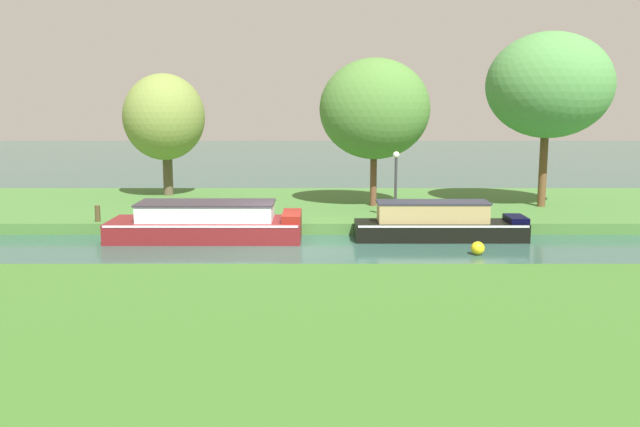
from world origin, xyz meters
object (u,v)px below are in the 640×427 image
object	(u,v)px
maroon_barge	(205,223)
willow_tree_left	(161,117)
black_narrowboat	(436,224)
lamp_post	(393,176)
channel_buoy	(475,248)
mooring_post_near	(94,214)
willow_tree_centre	(372,109)
willow_tree_right	(546,86)

from	to	relation	value
maroon_barge	willow_tree_left	size ratio (longest dim) A/B	1.18
black_narrowboat	lamp_post	world-z (taller)	lamp_post
maroon_barge	channel_buoy	world-z (taller)	maroon_barge
willow_tree_left	maroon_barge	bearing A→B (deg)	-68.40
black_narrowboat	mooring_post_near	xyz separation A→B (m)	(-12.01, 1.24, 0.14)
channel_buoy	mooring_post_near	bearing A→B (deg)	164.30
willow_tree_centre	channel_buoy	size ratio (longest dim) A/B	14.36
maroon_barge	lamp_post	bearing A→B (deg)	15.27
maroon_barge	willow_tree_left	world-z (taller)	willow_tree_left
black_narrowboat	willow_tree_left	xyz separation A→B (m)	(-11.02, 7.93, 3.40)
black_narrowboat	channel_buoy	xyz separation A→B (m)	(0.81, -2.36, -0.34)
willow_tree_left	willow_tree_right	size ratio (longest dim) A/B	0.79
willow_tree_left	black_narrowboat	bearing A→B (deg)	-35.76
willow_tree_centre	maroon_barge	bearing A→B (deg)	-141.21
black_narrowboat	willow_tree_left	world-z (taller)	willow_tree_left
lamp_post	willow_tree_centre	bearing A→B (deg)	100.41
maroon_barge	willow_tree_left	distance (m)	9.18
black_narrowboat	channel_buoy	bearing A→B (deg)	-71.13
willow_tree_left	lamp_post	xyz separation A→B (m)	(9.73, -6.13, -1.96)
willow_tree_right	black_narrowboat	bearing A→B (deg)	-137.60
maroon_barge	willow_tree_centre	size ratio (longest dim) A/B	1.09
willow_tree_right	mooring_post_near	world-z (taller)	willow_tree_right
maroon_barge	mooring_post_near	xyz separation A→B (m)	(-4.14, 1.24, 0.13)
willow_tree_left	willow_tree_centre	size ratio (longest dim) A/B	0.92
willow_tree_left	channel_buoy	world-z (taller)	willow_tree_left
channel_buoy	lamp_post	bearing A→B (deg)	116.75
maroon_barge	black_narrowboat	xyz separation A→B (m)	(7.87, 0.00, -0.01)
channel_buoy	willow_tree_centre	bearing A→B (deg)	110.24
lamp_post	willow_tree_left	bearing A→B (deg)	147.76
willow_tree_left	mooring_post_near	xyz separation A→B (m)	(-1.00, -6.69, -3.25)
channel_buoy	black_narrowboat	bearing A→B (deg)	108.87
black_narrowboat	mooring_post_near	bearing A→B (deg)	174.10
channel_buoy	willow_tree_right	bearing A→B (deg)	58.71
maroon_barge	black_narrowboat	world-z (taller)	black_narrowboat
willow_tree_left	channel_buoy	bearing A→B (deg)	-41.05
maroon_barge	mooring_post_near	size ratio (longest dim) A/B	11.08
mooring_post_near	lamp_post	bearing A→B (deg)	2.97
willow_tree_centre	lamp_post	xyz separation A→B (m)	(0.56, -3.04, -2.36)
mooring_post_near	channel_buoy	xyz separation A→B (m)	(12.82, -3.60, -0.48)
willow_tree_centre	willow_tree_right	xyz separation A→B (m)	(6.89, -0.24, 0.92)
black_narrowboat	willow_tree_right	distance (m)	8.30
willow_tree_right	channel_buoy	size ratio (longest dim) A/B	16.75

